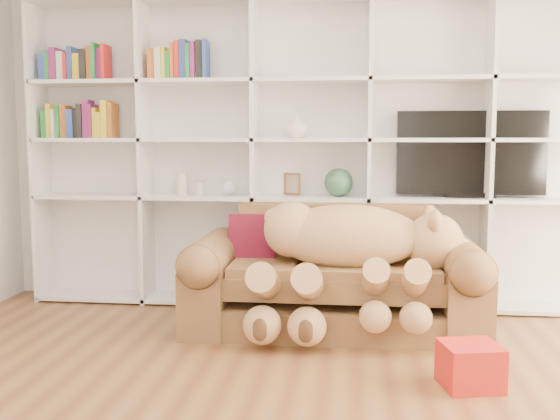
# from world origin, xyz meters

# --- Properties ---
(wall_back) EXTENTS (5.00, 0.02, 2.70)m
(wall_back) POSITION_xyz_m (0.00, 2.50, 1.35)
(wall_back) COLOR white
(wall_back) RESTS_ON floor
(bookshelf) EXTENTS (4.43, 0.35, 2.40)m
(bookshelf) POSITION_xyz_m (-0.24, 2.36, 1.31)
(bookshelf) COLOR white
(bookshelf) RESTS_ON floor
(sofa) EXTENTS (1.99, 0.86, 0.84)m
(sofa) POSITION_xyz_m (0.20, 1.72, 0.32)
(sofa) COLOR brown
(sofa) RESTS_ON floor
(teddy_bear) EXTENTS (1.45, 0.81, 0.84)m
(teddy_bear) POSITION_xyz_m (0.30, 1.55, 0.58)
(teddy_bear) COLOR tan
(teddy_bear) RESTS_ON sofa
(throw_pillow) EXTENTS (0.35, 0.20, 0.36)m
(throw_pillow) POSITION_xyz_m (-0.39, 1.86, 0.60)
(throw_pillow) COLOR maroon
(throw_pillow) RESTS_ON sofa
(gift_box) EXTENTS (0.34, 0.33, 0.23)m
(gift_box) POSITION_xyz_m (0.94, 0.75, 0.12)
(gift_box) COLOR red
(gift_box) RESTS_ON floor
(tv) EXTENTS (1.11, 0.18, 0.65)m
(tv) POSITION_xyz_m (1.20, 2.35, 1.19)
(tv) COLOR black
(tv) RESTS_ON bookshelf
(picture_frame) EXTENTS (0.14, 0.08, 0.17)m
(picture_frame) POSITION_xyz_m (-0.15, 2.30, 0.96)
(picture_frame) COLOR #55371D
(picture_frame) RESTS_ON bookshelf
(green_vase) EXTENTS (0.22, 0.22, 0.22)m
(green_vase) POSITION_xyz_m (0.21, 2.30, 0.98)
(green_vase) COLOR #2A5339
(green_vase) RESTS_ON bookshelf
(figurine_tall) EXTENTS (0.11, 0.11, 0.18)m
(figurine_tall) POSITION_xyz_m (-1.03, 2.30, 0.95)
(figurine_tall) COLOR beige
(figurine_tall) RESTS_ON bookshelf
(figurine_short) EXTENTS (0.07, 0.07, 0.11)m
(figurine_short) POSITION_xyz_m (-0.89, 2.30, 0.92)
(figurine_short) COLOR beige
(figurine_short) RESTS_ON bookshelf
(snow_globe) EXTENTS (0.11, 0.11, 0.11)m
(snow_globe) POSITION_xyz_m (-0.65, 2.30, 0.93)
(snow_globe) COLOR white
(snow_globe) RESTS_ON bookshelf
(shelf_vase) EXTENTS (0.21, 0.21, 0.19)m
(shelf_vase) POSITION_xyz_m (-0.12, 2.30, 1.41)
(shelf_vase) COLOR white
(shelf_vase) RESTS_ON bookshelf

